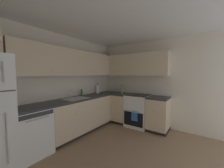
# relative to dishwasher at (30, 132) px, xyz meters

# --- Properties ---
(ground_plane) EXTENTS (3.89, 3.49, 0.02)m
(ground_plane) POSITION_rel_dishwasher_xyz_m (0.77, -1.45, -0.44)
(ground_plane) COLOR #937556
(wall_back) EXTENTS (3.99, 0.05, 2.45)m
(wall_back) POSITION_rel_dishwasher_xyz_m (0.77, 0.33, 0.79)
(wall_back) COLOR beige
(wall_back) RESTS_ON ground_plane
(wall_right) EXTENTS (0.05, 3.59, 2.45)m
(wall_right) POSITION_rel_dishwasher_xyz_m (2.74, -1.45, 0.79)
(wall_right) COLOR beige
(wall_right) RESTS_ON ground_plane
(ceiling) EXTENTS (3.99, 3.59, 0.05)m
(ceiling) POSITION_rel_dishwasher_xyz_m (0.77, -1.45, 2.04)
(ceiling) COLOR white
(dishwasher) EXTENTS (0.60, 0.63, 0.86)m
(dishwasher) POSITION_rel_dishwasher_xyz_m (0.00, 0.00, 0.00)
(dishwasher) COLOR white
(dishwasher) RESTS_ON ground_plane
(lower_cabinets_back) EXTENTS (1.81, 0.62, 0.86)m
(lower_cabinets_back) POSITION_rel_dishwasher_xyz_m (1.21, 0.00, 0.00)
(lower_cabinets_back) COLOR beige
(lower_cabinets_back) RESTS_ON ground_plane
(countertop_back) EXTENTS (3.01, 0.60, 0.03)m
(countertop_back) POSITION_rel_dishwasher_xyz_m (1.21, 0.00, 0.45)
(countertop_back) COLOR #2D2D33
(countertop_back) RESTS_ON lower_cabinets_back
(lower_cabinets_right) EXTENTS (0.62, 1.57, 0.86)m
(lower_cabinets_right) POSITION_rel_dishwasher_xyz_m (2.42, -1.12, 0.00)
(lower_cabinets_right) COLOR beige
(lower_cabinets_right) RESTS_ON ground_plane
(countertop_right) EXTENTS (0.60, 1.57, 0.03)m
(countertop_right) POSITION_rel_dishwasher_xyz_m (2.41, -1.12, 0.45)
(countertop_right) COLOR #2D2D33
(countertop_right) RESTS_ON lower_cabinets_right
(oven_range) EXTENTS (0.68, 0.62, 1.05)m
(oven_range) POSITION_rel_dishwasher_xyz_m (2.43, -1.04, 0.02)
(oven_range) COLOR white
(oven_range) RESTS_ON ground_plane
(upper_cabinets_back) EXTENTS (2.69, 0.34, 0.64)m
(upper_cabinets_back) POSITION_rel_dishwasher_xyz_m (1.05, 0.14, 1.34)
(upper_cabinets_back) COLOR beige
(upper_cabinets_right) EXTENTS (0.32, 2.12, 0.64)m
(upper_cabinets_right) POSITION_rel_dishwasher_xyz_m (2.55, -0.76, 1.34)
(upper_cabinets_right) COLOR beige
(sink) EXTENTS (0.57, 0.40, 0.10)m
(sink) POSITION_rel_dishwasher_xyz_m (1.04, -0.03, 0.43)
(sink) COLOR #B7B7BC
(sink) RESTS_ON countertop_back
(faucet) EXTENTS (0.07, 0.16, 0.20)m
(faucet) POSITION_rel_dishwasher_xyz_m (1.04, 0.18, 0.59)
(faucet) COLOR silver
(faucet) RESTS_ON countertop_back
(soap_bottle) EXTENTS (0.06, 0.06, 0.19)m
(soap_bottle) POSITION_rel_dishwasher_xyz_m (1.40, 0.18, 0.55)
(soap_bottle) COLOR #338C4C
(soap_bottle) RESTS_ON countertop_back
(paper_towel_roll) EXTENTS (0.11, 0.11, 0.32)m
(paper_towel_roll) POSITION_rel_dishwasher_xyz_m (2.04, 0.16, 0.59)
(paper_towel_roll) COLOR white
(paper_towel_roll) RESTS_ON countertop_back
(oil_bottle) EXTENTS (0.08, 0.08, 0.27)m
(oil_bottle) POSITION_rel_dishwasher_xyz_m (2.41, -0.51, 0.59)
(oil_bottle) COLOR #729E66
(oil_bottle) RESTS_ON countertop_right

